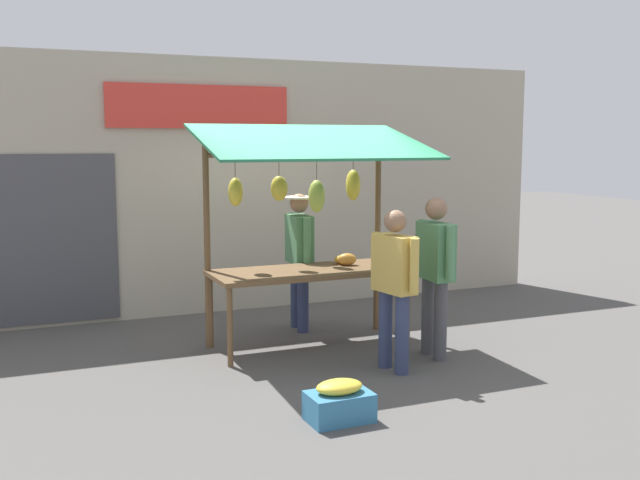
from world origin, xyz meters
TOP-DOWN VIEW (x-y plane):
  - ground_plane at (0.00, 0.00)m, footprint 40.00×40.00m
  - street_backdrop at (0.06, -2.20)m, footprint 9.00×0.30m
  - market_stall at (-0.02, -0.04)m, footprint 2.50×1.46m
  - vendor_with_sunhat at (-0.17, -0.75)m, footprint 0.43×0.71m
  - shopper_with_shopping_bag at (-0.44, 1.16)m, footprint 0.30×0.69m
  - shopper_with_ponytail at (-1.07, 0.90)m, footprint 0.25×0.72m
  - produce_crate_near at (0.63, 2.19)m, footprint 0.54×0.36m

SIDE VIEW (x-z plane):
  - ground_plane at x=0.00m, z-range 0.00..0.00m
  - produce_crate_near at x=0.63m, z-range -0.02..0.33m
  - shopper_with_shopping_bag at x=-0.44m, z-range 0.13..1.76m
  - vendor_with_sunhat at x=-0.17m, z-range 0.16..1.83m
  - shopper_with_ponytail at x=-1.07m, z-range 0.14..1.86m
  - market_stall at x=-0.02m, z-range 0.31..2.80m
  - street_backdrop at x=0.06m, z-range 0.00..3.40m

